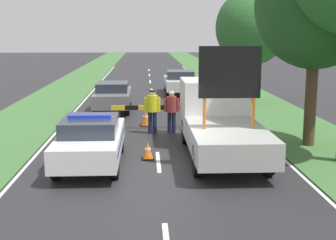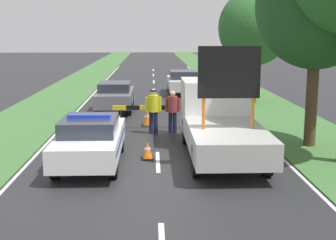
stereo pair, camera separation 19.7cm
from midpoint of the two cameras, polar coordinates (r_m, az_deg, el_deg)
name	(u,v)px [view 1 (the left image)]	position (r m, az deg, el deg)	size (l,w,h in m)	color
ground_plane	(159,171)	(13.61, -1.49, -6.19)	(160.00, 160.00, 0.00)	#28282B
lane_markings	(153,108)	(24.82, -2.09, 1.52)	(8.03, 59.77, 0.01)	silver
grass_verge_left	(67,89)	(33.73, -12.36, 3.73)	(3.65, 120.00, 0.03)	#427038
grass_verge_right	(233,88)	(33.83, 7.77, 3.90)	(3.65, 120.00, 0.03)	#427038
police_car	(91,140)	(14.27, -9.78, -2.38)	(1.82, 4.74, 1.55)	white
work_truck	(219,119)	(15.48, 5.86, 0.18)	(2.21, 6.27, 3.56)	white
road_barrier	(152,109)	(19.25, -2.27, 1.32)	(3.34, 0.08, 0.98)	black
police_officer	(152,107)	(18.31, -2.23, 1.54)	(0.63, 0.40, 1.76)	#191E38
pedestrian_civilian	(172,108)	(18.45, 0.14, 1.43)	(0.60, 0.38, 1.68)	#191E38
traffic_cone_near_police	(117,119)	(20.09, -6.57, 0.15)	(0.45, 0.45, 0.62)	black
traffic_cone_centre_front	(148,151)	(14.78, -2.86, -3.74)	(0.40, 0.40, 0.55)	black
traffic_cone_near_truck	(97,124)	(19.27, -8.94, -0.50)	(0.37, 0.37, 0.52)	black
traffic_cone_behind_barrier	(146,118)	(20.04, -3.03, 0.25)	(0.49, 0.49, 0.67)	black
traffic_cone_lane_edge	(229,117)	(20.72, 7.24, 0.36)	(0.39, 0.39, 0.55)	black
queued_car_suv_grey	(113,96)	(23.87, -6.98, 2.96)	(1.75, 4.33, 1.47)	slate
queued_car_van_white	(180,82)	(30.38, 1.27, 4.70)	(1.90, 4.60, 1.50)	silver
roadside_tree_near_right	(316,6)	(16.80, 17.28, 13.18)	(4.09, 4.09, 6.99)	#4C3823
roadside_tree_mid_left	(252,28)	(26.64, 9.94, 11.01)	(3.98, 3.98, 6.29)	#4C3823
utility_pole	(254,33)	(28.36, 10.27, 10.43)	(1.20, 0.20, 7.60)	#473828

